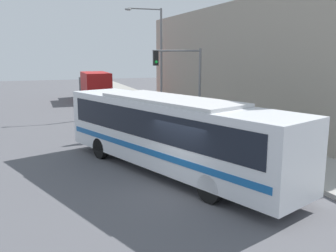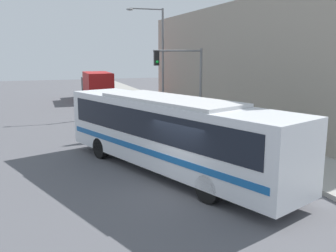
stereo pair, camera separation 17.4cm
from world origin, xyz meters
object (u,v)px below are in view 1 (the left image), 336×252
(traffic_light_pole, at_px, (183,73))
(pedestrian_near_corner, at_px, (253,128))
(delivery_truck, at_px, (95,85))
(street_lamp, at_px, (157,50))
(city_bus, at_px, (170,130))
(parking_meter, at_px, (200,114))
(fire_hydrant, at_px, (240,137))

(traffic_light_pole, height_order, pedestrian_near_corner, traffic_light_pole)
(delivery_truck, bearing_deg, street_lamp, -68.49)
(city_bus, height_order, pedestrian_near_corner, city_bus)
(pedestrian_near_corner, bearing_deg, traffic_light_pole, 108.48)
(street_lamp, bearing_deg, city_bus, -106.33)
(delivery_truck, distance_m, parking_meter, 18.53)
(city_bus, distance_m, fire_hydrant, 5.61)
(traffic_light_pole, relative_size, pedestrian_near_corner, 3.09)
(fire_hydrant, relative_size, pedestrian_near_corner, 0.51)
(traffic_light_pole, bearing_deg, fire_hydrant, -79.60)
(city_bus, height_order, street_lamp, street_lamp)
(fire_hydrant, xyz_separation_m, street_lamp, (-0.15, 13.50, 4.53))
(city_bus, relative_size, street_lamp, 1.47)
(delivery_truck, bearing_deg, traffic_light_pole, -80.57)
(fire_hydrant, distance_m, pedestrian_near_corner, 0.91)
(parking_meter, distance_m, street_lamp, 9.41)
(parking_meter, bearing_deg, traffic_light_pole, 156.16)
(city_bus, relative_size, parking_meter, 9.71)
(street_lamp, bearing_deg, traffic_light_pole, -96.07)
(delivery_truck, height_order, pedestrian_near_corner, delivery_truck)
(parking_meter, height_order, street_lamp, street_lamp)
(fire_hydrant, bearing_deg, pedestrian_near_corner, 2.88)
(traffic_light_pole, xyz_separation_m, street_lamp, (0.86, 8.04, 1.46))
(street_lamp, height_order, pedestrian_near_corner, street_lamp)
(city_bus, distance_m, pedestrian_near_corner, 6.28)
(delivery_truck, bearing_deg, city_bus, -92.04)
(city_bus, distance_m, traffic_light_pole, 9.07)
(pedestrian_near_corner, bearing_deg, street_lamp, 94.06)
(parking_meter, bearing_deg, city_bus, -122.66)
(delivery_truck, relative_size, street_lamp, 0.87)
(delivery_truck, height_order, parking_meter, delivery_truck)
(parking_meter, relative_size, street_lamp, 0.15)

